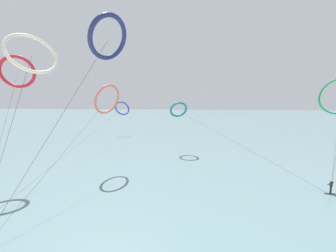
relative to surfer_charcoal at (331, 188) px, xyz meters
name	(u,v)px	position (x,y,z in m)	size (l,w,h in m)	color
sea_water	(182,120)	(-18.91, 85.13, -0.78)	(400.00, 200.00, 0.08)	slate
surfer_charcoal	(331,188)	(0.00, 0.00, 0.00)	(1.40, 0.73, 1.70)	black
kite_teal	(179,110)	(-18.32, 18.05, 7.99)	(20.48, 19.81, 10.50)	teal
kite_navy	(108,38)	(-22.11, -10.13, 14.35)	(10.46, 4.79, 16.68)	navy
kite_crimson	(17,72)	(-38.62, 1.35, 13.67)	(9.77, 16.08, 16.61)	red
kite_ivory	(32,54)	(-28.51, -9.08, 13.63)	(4.51, 6.21, 16.11)	silver
kite_coral	(107,99)	(-28.69, 6.34, 10.12)	(4.35, 22.09, 13.24)	#EA7260
kite_cobalt	(122,108)	(-36.34, 38.08, 7.32)	(5.20, 51.46, 10.29)	#2647B7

